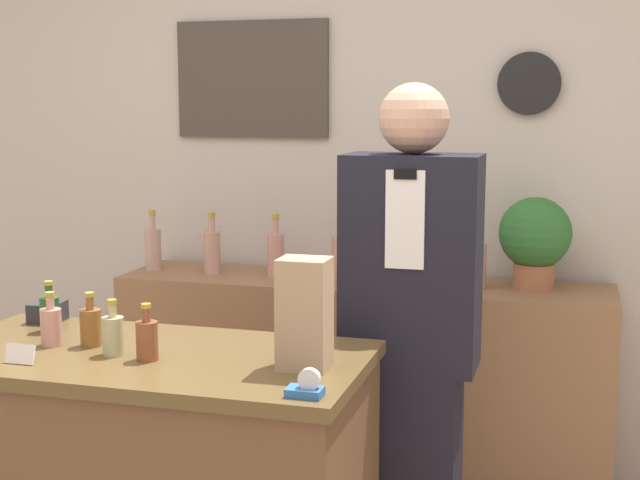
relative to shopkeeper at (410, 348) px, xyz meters
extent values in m
cube|color=beige|center=(-0.42, 1.04, 0.49)|extent=(5.20, 0.06, 2.70)
cube|color=#453D35|center=(-0.91, 1.00, 0.90)|extent=(0.71, 0.02, 0.52)
cylinder|color=black|center=(0.30, 0.99, 0.87)|extent=(0.26, 0.03, 0.26)
cube|color=#8E6642|center=(-0.35, 0.75, -0.40)|extent=(2.06, 0.46, 0.92)
cube|color=brown|center=(-0.68, -0.53, 0.06)|extent=(1.28, 0.65, 0.04)
cube|color=black|center=(0.00, 0.00, -0.46)|extent=(0.33, 0.26, 0.80)
cube|color=black|center=(0.00, 0.00, 0.29)|extent=(0.43, 0.26, 0.69)
cube|color=white|center=(0.00, -0.13, 0.44)|extent=(0.12, 0.01, 0.30)
cube|color=black|center=(0.00, -0.14, 0.58)|extent=(0.07, 0.01, 0.03)
sphere|color=tan|center=(0.00, 0.00, 0.75)|extent=(0.23, 0.23, 0.23)
cylinder|color=#B27047|center=(0.35, 0.78, 0.11)|extent=(0.16, 0.16, 0.10)
sphere|color=#2D6B2D|center=(0.35, 0.78, 0.29)|extent=(0.29, 0.29, 0.29)
cube|color=tan|center=(-0.19, -0.56, 0.23)|extent=(0.14, 0.12, 0.30)
cube|color=#2D66A8|center=(-0.12, -0.78, 0.09)|extent=(0.09, 0.06, 0.02)
cylinder|color=silver|center=(-0.11, -0.78, 0.12)|extent=(0.06, 0.02, 0.06)
cube|color=white|center=(-0.96, -0.73, 0.11)|extent=(0.09, 0.02, 0.06)
cube|color=#2D2D33|center=(-1.17, -0.28, 0.11)|extent=(0.11, 0.12, 0.06)
cylinder|color=#255525|center=(-1.09, -0.40, 0.13)|extent=(0.06, 0.06, 0.11)
cylinder|color=#255525|center=(-1.09, -0.40, 0.21)|extent=(0.02, 0.02, 0.04)
cylinder|color=#B29933|center=(-1.09, -0.40, 0.23)|extent=(0.03, 0.03, 0.01)
cylinder|color=tan|center=(-0.99, -0.54, 0.13)|extent=(0.06, 0.06, 0.11)
cylinder|color=tan|center=(-0.99, -0.54, 0.21)|extent=(0.02, 0.02, 0.04)
cylinder|color=#B29933|center=(-0.99, -0.54, 0.23)|extent=(0.03, 0.03, 0.01)
cylinder|color=brown|center=(-0.87, -0.51, 0.13)|extent=(0.06, 0.06, 0.11)
cylinder|color=brown|center=(-0.87, -0.51, 0.21)|extent=(0.02, 0.02, 0.04)
cylinder|color=#B29933|center=(-0.87, -0.51, 0.23)|extent=(0.03, 0.03, 0.01)
cylinder|color=tan|center=(-0.76, -0.58, 0.13)|extent=(0.06, 0.06, 0.11)
cylinder|color=tan|center=(-0.76, -0.58, 0.21)|extent=(0.02, 0.02, 0.04)
cylinder|color=#B29933|center=(-0.76, -0.58, 0.23)|extent=(0.03, 0.03, 0.01)
cylinder|color=brown|center=(-0.64, -0.60, 0.13)|extent=(0.06, 0.06, 0.11)
cylinder|color=brown|center=(-0.64, -0.60, 0.21)|extent=(0.02, 0.02, 0.04)
cylinder|color=#B29933|center=(-0.64, -0.60, 0.23)|extent=(0.03, 0.03, 0.01)
cylinder|color=tan|center=(-1.29, 0.74, 0.15)|extent=(0.07, 0.07, 0.18)
cylinder|color=tan|center=(-1.29, 0.74, 0.28)|extent=(0.03, 0.03, 0.06)
cylinder|color=#B29933|center=(-1.29, 0.74, 0.32)|extent=(0.03, 0.03, 0.02)
cylinder|color=tan|center=(-1.01, 0.74, 0.15)|extent=(0.07, 0.07, 0.18)
cylinder|color=tan|center=(-1.01, 0.74, 0.28)|extent=(0.03, 0.03, 0.06)
cylinder|color=#B29933|center=(-1.01, 0.74, 0.32)|extent=(0.03, 0.03, 0.02)
cylinder|color=tan|center=(-0.72, 0.76, 0.15)|extent=(0.07, 0.07, 0.18)
cylinder|color=tan|center=(-0.72, 0.76, 0.28)|extent=(0.03, 0.03, 0.06)
cylinder|color=#B29933|center=(-0.72, 0.76, 0.32)|extent=(0.03, 0.03, 0.02)
cylinder|color=tan|center=(-0.44, 0.76, 0.15)|extent=(0.07, 0.07, 0.18)
cylinder|color=tan|center=(-0.44, 0.76, 0.28)|extent=(0.03, 0.03, 0.06)
cylinder|color=#B29933|center=(-0.44, 0.76, 0.32)|extent=(0.03, 0.03, 0.02)
cylinder|color=tan|center=(-0.15, 0.76, 0.15)|extent=(0.07, 0.07, 0.18)
cylinder|color=tan|center=(-0.15, 0.76, 0.28)|extent=(0.03, 0.03, 0.06)
cylinder|color=#B29933|center=(-0.15, 0.76, 0.32)|extent=(0.03, 0.03, 0.02)
cylinder|color=tan|center=(0.13, 0.73, 0.15)|extent=(0.07, 0.07, 0.18)
cylinder|color=tan|center=(0.13, 0.73, 0.28)|extent=(0.03, 0.03, 0.06)
cylinder|color=#B29933|center=(0.13, 0.73, 0.32)|extent=(0.03, 0.03, 0.02)
camera|label=1|loc=(0.49, -2.80, 0.79)|focal=50.00mm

